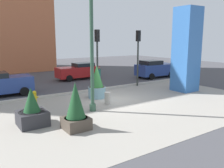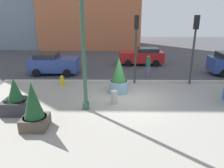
{
  "view_description": "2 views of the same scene",
  "coord_description": "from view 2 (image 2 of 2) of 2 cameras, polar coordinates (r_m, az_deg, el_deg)",
  "views": [
    {
      "loc": [
        -8.78,
        -12.77,
        3.98
      ],
      "look_at": [
        -0.56,
        -0.57,
        1.21
      ],
      "focal_mm": 38.2,
      "sensor_mm": 36.0,
      "label": 1
    },
    {
      "loc": [
        -0.96,
        -11.86,
        4.88
      ],
      "look_at": [
        -1.1,
        -0.84,
        1.2
      ],
      "focal_mm": 34.59,
      "sensor_mm": 36.0,
      "label": 2
    }
  ],
  "objects": [
    {
      "name": "lamp_post",
      "position": [
        10.58,
        -7.61,
        11.71
      ],
      "size": [
        0.44,
        0.44,
        7.5
      ],
      "color": "#335642",
      "rests_on": "ground_plane"
    },
    {
      "name": "plaza_pavement",
      "position": [
        11.04,
        5.7,
        -7.86
      ],
      "size": [
        18.0,
        10.0,
        0.02
      ],
      "primitive_type": "cube",
      "color": "#9E998E",
      "rests_on": "ground_plane"
    },
    {
      "name": "traffic_light_corner",
      "position": [
        15.01,
        6.36,
        11.74
      ],
      "size": [
        0.28,
        0.42,
        4.69
      ],
      "color": "#333833",
      "rests_on": "ground_plane"
    },
    {
      "name": "traffic_light_far_side",
      "position": [
        15.73,
        20.99,
        11.06
      ],
      "size": [
        0.28,
        0.42,
        4.7
      ],
      "color": "#333833",
      "rests_on": "ground_plane"
    },
    {
      "name": "potted_plant_curbside",
      "position": [
        9.91,
        -20.02,
        -6.0
      ],
      "size": [
        1.09,
        1.09,
        2.15
      ],
      "color": "#4C4238",
      "rests_on": "ground_plane"
    },
    {
      "name": "potted_plant_near_left",
      "position": [
        11.91,
        -24.02,
        -3.87
      ],
      "size": [
        1.3,
        1.3,
        1.81
      ],
      "color": "#2D2D33",
      "rests_on": "ground_plane"
    },
    {
      "name": "fire_hydrant",
      "position": [
        15.31,
        -13.08,
        0.85
      ],
      "size": [
        0.36,
        0.26,
        0.75
      ],
      "color": "gold",
      "rests_on": "ground_plane"
    },
    {
      "name": "car_far_lane",
      "position": [
        18.37,
        -15.18,
        5.21
      ],
      "size": [
        3.93,
        2.07,
        1.7
      ],
      "color": "#2D4793",
      "rests_on": "ground_plane"
    },
    {
      "name": "potted_plant_near_right",
      "position": [
        13.53,
        1.82,
        1.66
      ],
      "size": [
        1.18,
        1.18,
        2.25
      ],
      "color": "#7AA8B7",
      "rests_on": "ground_plane"
    },
    {
      "name": "ground_plane",
      "position": [
        16.62,
        4.02,
        1.35
      ],
      "size": [
        60.0,
        60.0,
        0.0
      ],
      "primitive_type": "plane",
      "color": "#47474C"
    },
    {
      "name": "pedestrian_on_sidewalk",
      "position": [
        17.38,
        9.54,
        5.05
      ],
      "size": [
        0.43,
        0.43,
        1.66
      ],
      "color": "slate",
      "rests_on": "ground_plane"
    },
    {
      "name": "concrete_bollard",
      "position": [
        12.04,
        0.55,
        -3.5
      ],
      "size": [
        0.36,
        0.36,
        0.75
      ],
      "primitive_type": "cylinder",
      "color": "#B2ADA3",
      "rests_on": "ground_plane"
    },
    {
      "name": "car_passing_lane",
      "position": [
        21.23,
        7.91,
        7.32
      ],
      "size": [
        4.23,
        1.95,
        1.63
      ],
      "color": "red",
      "rests_on": "ground_plane"
    },
    {
      "name": "curb_strip",
      "position": [
        15.75,
        4.2,
        0.69
      ],
      "size": [
        18.0,
        0.24,
        0.16
      ],
      "primitive_type": "cube",
      "color": "#B7B2A8",
      "rests_on": "ground_plane"
    }
  ]
}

